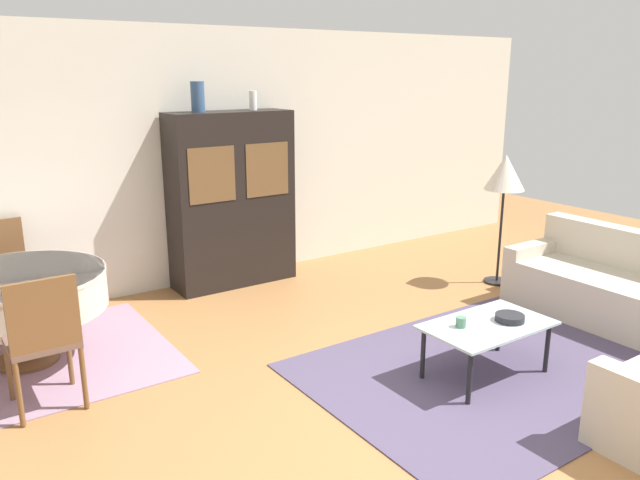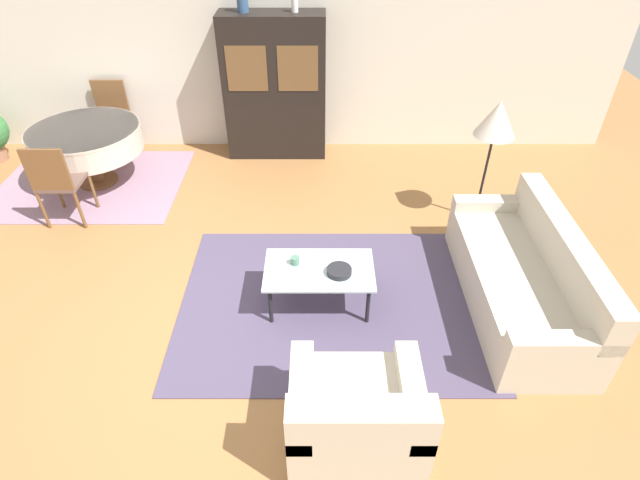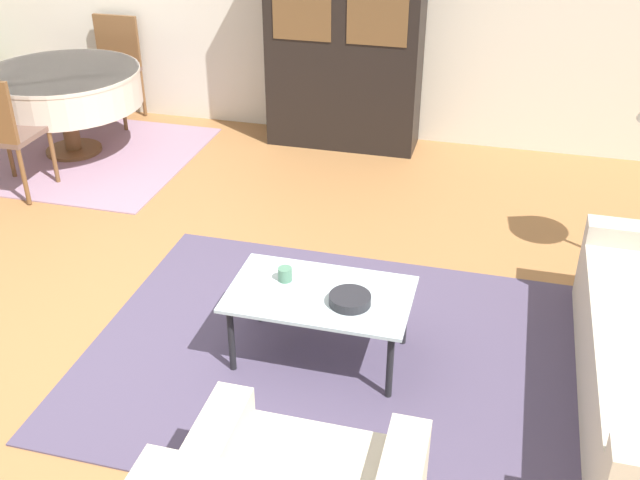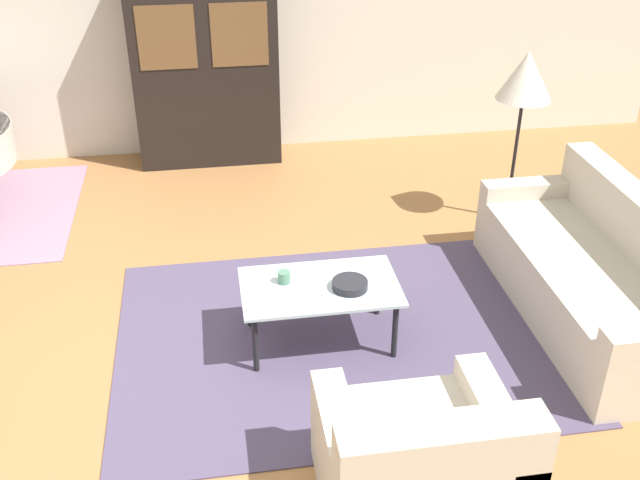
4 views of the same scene
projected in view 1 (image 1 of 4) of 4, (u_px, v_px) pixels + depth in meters
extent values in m
plane|color=#9E6B3D|center=(418.00, 436.00, 3.97)|extent=(14.00, 14.00, 0.00)
cube|color=beige|center=(184.00, 160.00, 6.51)|extent=(10.00, 0.06, 2.70)
cube|color=#4C425B|center=(492.00, 370.00, 4.84)|extent=(2.81, 2.12, 0.01)
cube|color=gray|center=(19.00, 367.00, 4.89)|extent=(2.29, 1.78, 0.01)
cube|color=beige|center=(619.00, 301.00, 5.68)|extent=(0.83, 2.01, 0.44)
cube|color=beige|center=(537.00, 248.00, 6.34)|extent=(0.83, 0.16, 0.12)
cylinder|color=black|center=(469.00, 378.00, 4.29)|extent=(0.04, 0.04, 0.40)
cylinder|color=black|center=(547.00, 348.00, 4.75)|extent=(0.04, 0.04, 0.40)
cylinder|color=black|center=(423.00, 353.00, 4.65)|extent=(0.04, 0.04, 0.40)
cylinder|color=black|center=(499.00, 328.00, 5.12)|extent=(0.04, 0.04, 0.40)
cube|color=silver|center=(488.00, 325.00, 4.65)|extent=(0.97, 0.58, 0.02)
cube|color=black|center=(232.00, 200.00, 6.62)|extent=(1.31, 0.45, 1.85)
cube|color=brown|center=(212.00, 175.00, 6.19)|extent=(0.50, 0.01, 0.55)
cube|color=brown|center=(267.00, 170.00, 6.53)|extent=(0.50, 0.01, 0.55)
cylinder|color=brown|center=(28.00, 359.00, 4.97)|extent=(0.48, 0.48, 0.03)
cylinder|color=brown|center=(25.00, 336.00, 4.92)|extent=(0.14, 0.14, 0.43)
cylinder|color=beige|center=(19.00, 292.00, 4.82)|extent=(1.30, 1.30, 0.30)
cylinder|color=beige|center=(17.00, 276.00, 4.78)|extent=(1.31, 1.31, 0.03)
cylinder|color=brown|center=(9.00, 370.00, 4.33)|extent=(0.04, 0.04, 0.45)
cylinder|color=brown|center=(69.00, 356.00, 4.55)|extent=(0.04, 0.04, 0.45)
cylinder|color=brown|center=(19.00, 394.00, 4.01)|extent=(0.04, 0.04, 0.45)
cylinder|color=brown|center=(84.00, 378.00, 4.23)|extent=(0.04, 0.04, 0.45)
cube|color=brown|center=(42.00, 341.00, 4.22)|extent=(0.44, 0.44, 0.04)
cube|color=brown|center=(43.00, 315.00, 3.99)|extent=(0.44, 0.04, 0.47)
cylinder|color=brown|center=(37.00, 307.00, 5.49)|extent=(0.04, 0.04, 0.45)
cylinder|color=brown|center=(28.00, 294.00, 5.81)|extent=(0.04, 0.04, 0.45)
cube|color=brown|center=(5.00, 279.00, 5.48)|extent=(0.44, 0.44, 0.04)
cylinder|color=black|center=(497.00, 281.00, 6.86)|extent=(0.28, 0.28, 0.02)
cylinder|color=black|center=(500.00, 235.00, 6.72)|extent=(0.03, 0.03, 1.03)
cone|color=silver|center=(505.00, 172.00, 6.54)|extent=(0.42, 0.42, 0.37)
cylinder|color=#4C7A60|center=(461.00, 322.00, 4.57)|extent=(0.08, 0.08, 0.08)
cylinder|color=#232328|center=(510.00, 318.00, 4.69)|extent=(0.22, 0.22, 0.05)
cylinder|color=#33517A|center=(198.00, 97.00, 6.16)|extent=(0.14, 0.14, 0.30)
cylinder|color=white|center=(253.00, 101.00, 6.51)|extent=(0.08, 0.08, 0.20)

